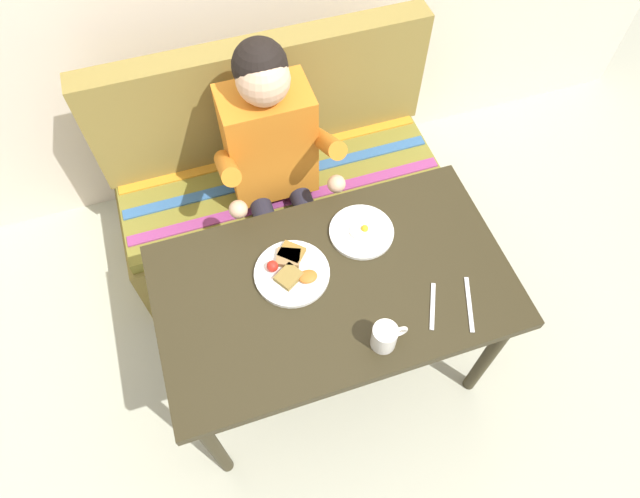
{
  "coord_description": "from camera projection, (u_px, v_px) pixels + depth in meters",
  "views": [
    {
      "loc": [
        -0.32,
        -0.82,
        2.36
      ],
      "look_at": [
        0.0,
        0.15,
        0.72
      ],
      "focal_mm": 30.95,
      "sensor_mm": 36.0,
      "label": 1
    }
  ],
  "objects": [
    {
      "name": "ground_plane",
      "position": [
        330.0,
        361.0,
        2.47
      ],
      "size": [
        8.0,
        8.0,
        0.0
      ],
      "primitive_type": "plane",
      "color": "#B0B09A"
    },
    {
      "name": "table",
      "position": [
        333.0,
        295.0,
        1.92
      ],
      "size": [
        1.2,
        0.7,
        0.73
      ],
      "color": "#2E2715",
      "rests_on": "ground"
    },
    {
      "name": "couch",
      "position": [
        279.0,
        187.0,
        2.58
      ],
      "size": [
        1.44,
        0.56,
        1.0
      ],
      "color": "olive",
      "rests_on": "ground"
    },
    {
      "name": "person",
      "position": [
        274.0,
        158.0,
        2.13
      ],
      "size": [
        0.45,
        0.61,
        1.21
      ],
      "color": "orange",
      "rests_on": "ground"
    },
    {
      "name": "plate_breakfast",
      "position": [
        291.0,
        271.0,
        1.86
      ],
      "size": [
        0.26,
        0.26,
        0.05
      ],
      "color": "white",
      "rests_on": "table"
    },
    {
      "name": "plate_eggs",
      "position": [
        362.0,
        231.0,
        1.95
      ],
      "size": [
        0.23,
        0.23,
        0.04
      ],
      "color": "white",
      "rests_on": "table"
    },
    {
      "name": "coffee_mug",
      "position": [
        385.0,
        336.0,
        1.7
      ],
      "size": [
        0.12,
        0.08,
        0.1
      ],
      "color": "white",
      "rests_on": "table"
    },
    {
      "name": "fork",
      "position": [
        433.0,
        306.0,
        1.8
      ],
      "size": [
        0.09,
        0.16,
        0.0
      ],
      "primitive_type": "cube",
      "rotation": [
        0.0,
        0.0,
        -0.46
      ],
      "color": "silver",
      "rests_on": "table"
    },
    {
      "name": "knife",
      "position": [
        469.0,
        304.0,
        1.81
      ],
      "size": [
        0.08,
        0.19,
        0.0
      ],
      "primitive_type": "cube",
      "rotation": [
        0.0,
        0.0,
        -0.36
      ],
      "color": "silver",
      "rests_on": "table"
    }
  ]
}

